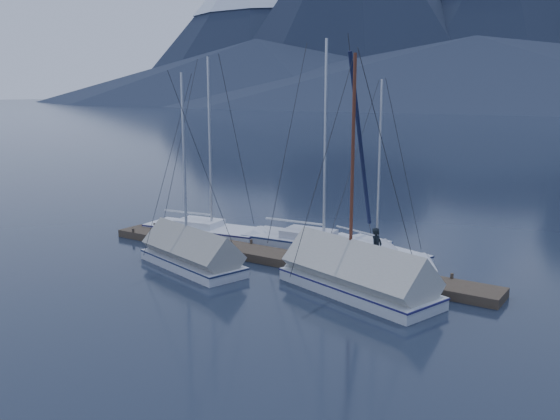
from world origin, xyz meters
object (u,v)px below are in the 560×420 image
(sailboat_open_right, at_px, (384,256))
(sailboat_covered_far, at_px, (186,255))
(sailboat_covered_near, at_px, (347,277))
(sailboat_open_left, at_px, (221,234))
(person, at_px, (376,248))
(sailboat_open_mid, at_px, (335,247))

(sailboat_open_right, bearing_deg, sailboat_covered_far, -140.22)
(sailboat_covered_near, bearing_deg, sailboat_covered_far, -172.37)
(sailboat_open_left, bearing_deg, person, -9.44)
(sailboat_open_mid, bearing_deg, sailboat_covered_far, -127.13)
(sailboat_open_mid, relative_size, sailboat_covered_far, 1.19)
(person, bearing_deg, sailboat_covered_far, 118.21)
(sailboat_covered_near, bearing_deg, sailboat_open_mid, 123.14)
(sailboat_covered_far, bearing_deg, sailboat_covered_near, 7.63)
(sailboat_open_mid, distance_m, sailboat_open_right, 2.37)
(sailboat_open_right, relative_size, sailboat_covered_far, 0.97)
(sailboat_open_mid, relative_size, sailboat_covered_near, 1.10)
(sailboat_open_mid, xyz_separation_m, person, (3.03, -2.29, 0.94))
(sailboat_open_left, relative_size, person, 6.10)
(sailboat_open_mid, relative_size, sailboat_open_right, 1.23)
(sailboat_open_mid, height_order, sailboat_covered_far, sailboat_open_mid)
(sailboat_open_right, bearing_deg, sailboat_covered_near, -83.67)
(person, bearing_deg, sailboat_open_left, 85.65)
(sailboat_open_left, bearing_deg, sailboat_open_right, 5.77)
(sailboat_covered_near, height_order, person, sailboat_covered_near)
(sailboat_open_mid, bearing_deg, person, -37.06)
(sailboat_open_right, bearing_deg, sailboat_open_mid, -179.63)
(sailboat_open_mid, distance_m, sailboat_covered_near, 5.24)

